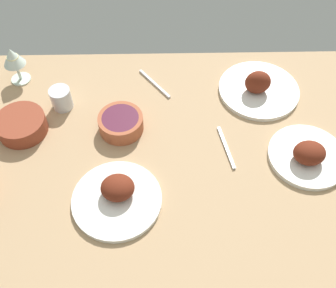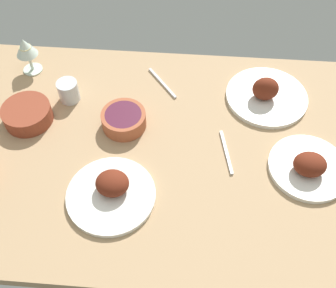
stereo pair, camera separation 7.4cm
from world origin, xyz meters
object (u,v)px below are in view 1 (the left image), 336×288
bowl_onions (121,123)px  water_tumbler (61,98)px  plate_far_side (308,155)px  spoon_loose (226,147)px  bowl_potatoes (21,124)px  plate_center_main (258,88)px  wine_glass (13,58)px  plate_near_viewer (117,196)px  fork_loose (155,84)px

bowl_onions → water_tumbler: bearing=-26.9°
plate_far_side → spoon_loose: size_ratio=1.46×
bowl_potatoes → spoon_loose: 65.90cm
plate_far_side → spoon_loose: plate_far_side is taller
plate_far_side → plate_center_main: (10.69, -29.00, -0.05)cm
wine_glass → spoon_loose: 78.48cm
plate_near_viewer → plate_center_main: (-46.82, -42.00, 0.12)cm
bowl_potatoes → fork_loose: bearing=-154.5°
fork_loose → plate_center_main: bearing=-134.5°
plate_near_viewer → bowl_onions: size_ratio=1.79×
water_tumbler → spoon_loose: size_ratio=0.46×
plate_near_viewer → plate_far_side: bearing=-167.3°
plate_center_main → bowl_onions: size_ratio=1.93×
plate_center_main → spoon_loose: plate_center_main is taller
plate_near_viewer → wine_glass: wine_glass is taller
water_tumbler → fork_loose: (-31.23, -9.79, -3.36)cm
plate_far_side → water_tumbler: plate_far_side is taller
bowl_potatoes → plate_near_viewer: bearing=140.8°
plate_near_viewer → spoon_loose: 37.64cm
plate_far_side → fork_loose: bearing=-35.5°
fork_loose → spoon_loose: (-22.61, 28.83, 0.00)cm
plate_far_side → fork_loose: plate_far_side is taller
wine_glass → plate_far_side: bearing=158.8°
plate_near_viewer → bowl_onions: plate_near_viewer is taller
plate_far_side → water_tumbler: (78.21, -23.77, 1.54)cm
plate_far_side → fork_loose: (46.97, -33.55, -1.82)cm
water_tumbler → fork_loose: bearing=-162.6°
spoon_loose → bowl_onions: bearing=64.0°
wine_glass → fork_loose: 49.34cm
plate_center_main → bowl_onions: 49.58cm
fork_loose → spoon_loose: size_ratio=1.05×
bowl_onions → fork_loose: bowl_onions is taller
plate_near_viewer → plate_center_main: 62.90cm
bowl_potatoes → water_tumbler: (-11.45, -10.58, 0.68)cm
fork_loose → wine_glass: bearing=48.5°
bowl_onions → spoon_loose: 34.58cm
bowl_potatoes → water_tumbler: bearing=-137.3°
plate_center_main → bowl_onions: (47.04, 15.63, 0.82)cm
spoon_loose → water_tumbler: bearing=59.0°
bowl_onions → wine_glass: bearing=-32.2°
water_tumbler → plate_near_viewer: bearing=119.4°
plate_far_side → plate_center_main: plate_center_main is taller
bowl_potatoes → plate_center_main: bearing=-168.7°
plate_center_main → wine_glass: size_ratio=2.00×
fork_loose → plate_near_viewer: bearing=129.8°
spoon_loose → bowl_potatoes: bearing=71.1°
bowl_potatoes → water_tumbler: 15.61cm
bowl_potatoes → wine_glass: bearing=-76.8°
bowl_onions → fork_loose: bearing=-118.1°
bowl_onions → wine_glass: 44.88cm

